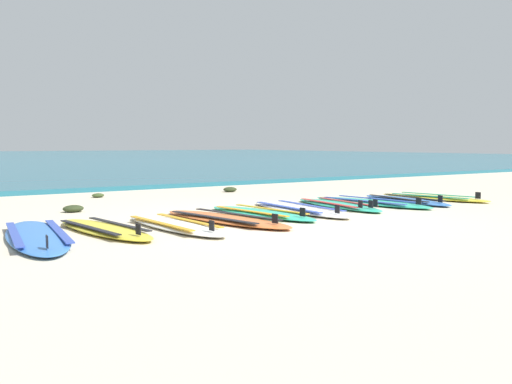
% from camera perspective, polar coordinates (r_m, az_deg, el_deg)
% --- Properties ---
extents(ground_plane, '(80.00, 80.00, 0.00)m').
position_cam_1_polar(ground_plane, '(6.88, 2.69, -3.04)').
color(ground_plane, beige).
extents(surfboard_0, '(0.80, 2.39, 0.18)m').
position_cam_1_polar(surfboard_0, '(5.96, -22.36, -4.34)').
color(surfboard_0, '#3875CC').
rests_on(surfboard_0, ground).
extents(surfboard_1, '(0.80, 2.01, 0.18)m').
position_cam_1_polar(surfboard_1, '(6.19, -15.95, -3.82)').
color(surfboard_1, yellow).
rests_on(surfboard_1, ground).
extents(surfboard_2, '(0.69, 2.08, 0.18)m').
position_cam_1_polar(surfboard_2, '(6.32, -8.72, -3.49)').
color(surfboard_2, silver).
rests_on(surfboard_2, ground).
extents(surfboard_3, '(1.02, 2.31, 0.18)m').
position_cam_1_polar(surfboard_3, '(6.78, -3.37, -2.86)').
color(surfboard_3, orange).
rests_on(surfboard_3, ground).
extents(surfboard_4, '(0.81, 2.08, 0.18)m').
position_cam_1_polar(surfboard_4, '(7.32, 0.49, -2.25)').
color(surfboard_4, '#2DB793').
rests_on(surfboard_4, ground).
extents(surfboard_5, '(0.63, 2.25, 0.18)m').
position_cam_1_polar(surfboard_5, '(7.80, 4.58, -1.81)').
color(surfboard_5, white).
rests_on(surfboard_5, ground).
extents(surfboard_6, '(0.65, 2.02, 0.18)m').
position_cam_1_polar(surfboard_6, '(8.40, 8.71, -1.35)').
color(surfboard_6, '#2DB793').
rests_on(surfboard_6, ground).
extents(surfboard_7, '(0.93, 2.29, 0.18)m').
position_cam_1_polar(surfboard_7, '(8.86, 12.13, -1.07)').
color(surfboard_7, '#2DB793').
rests_on(surfboard_7, ground).
extents(surfboard_8, '(0.64, 1.97, 0.18)m').
position_cam_1_polar(surfboard_8, '(9.35, 15.68, -0.83)').
color(surfboard_8, '#3875CC').
rests_on(surfboard_8, ground).
extents(surfboard_9, '(0.95, 2.05, 0.18)m').
position_cam_1_polar(surfboard_9, '(9.94, 18.44, -0.56)').
color(surfboard_9, yellow).
rests_on(surfboard_9, ground).
extents(seaweed_clump_near_shoreline, '(0.29, 0.23, 0.10)m').
position_cam_1_polar(seaweed_clump_near_shoreline, '(10.94, -2.79, 0.27)').
color(seaweed_clump_near_shoreline, '#2D381E').
rests_on(seaweed_clump_near_shoreline, ground).
extents(seaweed_clump_mid_sand, '(0.22, 0.18, 0.08)m').
position_cam_1_polar(seaweed_clump_mid_sand, '(10.20, -16.52, -0.35)').
color(seaweed_clump_mid_sand, '#384723').
rests_on(seaweed_clump_mid_sand, ground).
extents(seaweed_clump_by_the_boards, '(0.29, 0.24, 0.10)m').
position_cam_1_polar(seaweed_clump_by_the_boards, '(8.13, -18.94, -1.69)').
color(seaweed_clump_by_the_boards, '#2D381E').
rests_on(seaweed_clump_by_the_boards, ground).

